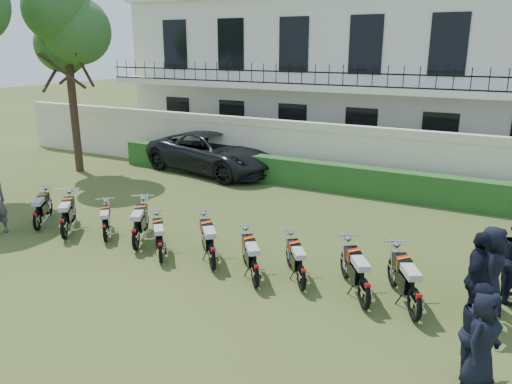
# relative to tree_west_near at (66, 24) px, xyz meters

# --- Properties ---
(ground) EXTENTS (100.00, 100.00, 0.00)m
(ground) POSITION_rel_tree_west_near_xyz_m (8.96, -5.00, -5.89)
(ground) COLOR #3D4E1F
(ground) RESTS_ON ground
(perimeter_wall) EXTENTS (30.00, 0.35, 2.30)m
(perimeter_wall) POSITION_rel_tree_west_near_xyz_m (8.96, 3.00, -4.72)
(perimeter_wall) COLOR #EEE5C8
(perimeter_wall) RESTS_ON ground
(hedge) EXTENTS (18.00, 0.60, 1.00)m
(hedge) POSITION_rel_tree_west_near_xyz_m (9.96, 2.20, -5.39)
(hedge) COLOR #1A4719
(hedge) RESTS_ON ground
(building) EXTENTS (20.40, 9.60, 7.40)m
(building) POSITION_rel_tree_west_near_xyz_m (8.96, 8.96, -2.18)
(building) COLOR silver
(building) RESTS_ON ground
(tree_west_near) EXTENTS (3.40, 3.20, 7.90)m
(tree_west_near) POSITION_rel_tree_west_near_xyz_m (0.00, 0.00, 0.00)
(tree_west_near) COLOR #473323
(tree_west_near) RESTS_ON ground
(motorcycle_0) EXTENTS (1.18, 1.59, 1.03)m
(motorcycle_0) POSITION_rel_tree_west_near_xyz_m (4.35, -5.68, -5.41)
(motorcycle_0) COLOR black
(motorcycle_0) RESTS_ON ground
(motorcycle_1) EXTENTS (1.33, 1.64, 1.10)m
(motorcycle_1) POSITION_rel_tree_west_near_xyz_m (5.56, -5.79, -5.38)
(motorcycle_1) COLOR black
(motorcycle_1) RESTS_ON ground
(motorcycle_2) EXTENTS (1.17, 1.34, 0.93)m
(motorcycle_2) POSITION_rel_tree_west_near_xyz_m (6.68, -5.42, -5.46)
(motorcycle_2) COLOR black
(motorcycle_2) RESTS_ON ground
(motorcycle_3) EXTENTS (1.11, 1.81, 1.11)m
(motorcycle_3) POSITION_rel_tree_west_near_xyz_m (7.77, -5.46, -5.38)
(motorcycle_3) COLOR black
(motorcycle_3) RESTS_ON ground
(motorcycle_4) EXTENTS (1.26, 1.43, 0.99)m
(motorcycle_4) POSITION_rel_tree_west_near_xyz_m (8.81, -5.77, -5.43)
(motorcycle_4) COLOR black
(motorcycle_4) RESTS_ON ground
(motorcycle_5) EXTENTS (1.40, 1.57, 1.10)m
(motorcycle_5) POSITION_rel_tree_west_near_xyz_m (10.14, -5.53, -5.38)
(motorcycle_5) COLOR black
(motorcycle_5) RESTS_ON ground
(motorcycle_6) EXTENTS (1.26, 1.56, 1.04)m
(motorcycle_6) POSITION_rel_tree_west_near_xyz_m (11.43, -5.83, -5.41)
(motorcycle_6) COLOR black
(motorcycle_6) RESTS_ON ground
(motorcycle_7) EXTENTS (1.13, 1.52, 0.99)m
(motorcycle_7) POSITION_rel_tree_west_near_xyz_m (12.37, -5.48, -5.43)
(motorcycle_7) COLOR black
(motorcycle_7) RESTS_ON ground
(motorcycle_8) EXTENTS (1.20, 1.76, 1.11)m
(motorcycle_8) POSITION_rel_tree_west_near_xyz_m (13.78, -5.62, -5.38)
(motorcycle_8) COLOR black
(motorcycle_8) RESTS_ON ground
(motorcycle_9) EXTENTS (1.11, 1.87, 1.13)m
(motorcycle_9) POSITION_rel_tree_west_near_xyz_m (14.76, -5.60, -5.37)
(motorcycle_9) COLOR black
(motorcycle_9) RESTS_ON ground
(suv) EXTENTS (6.34, 3.81, 1.65)m
(suv) POSITION_rel_tree_west_near_xyz_m (5.02, 2.55, -5.07)
(suv) COLOR black
(suv) RESTS_ON ground
(officer_0) EXTENTS (0.74, 0.91, 1.59)m
(officer_0) POSITION_rel_tree_west_near_xyz_m (15.99, -7.00, -5.09)
(officer_0) COLOR black
(officer_0) RESTS_ON ground
(officer_1) EXTENTS (0.73, 0.88, 1.64)m
(officer_1) POSITION_rel_tree_west_near_xyz_m (15.94, -6.88, -5.07)
(officer_1) COLOR black
(officer_1) RESTS_ON ground
(officer_2) EXTENTS (0.53, 1.12, 1.86)m
(officer_2) POSITION_rel_tree_west_near_xyz_m (15.75, -5.18, -4.96)
(officer_2) COLOR black
(officer_2) RESTS_ON ground
(officer_3) EXTENTS (0.56, 0.85, 1.75)m
(officer_3) POSITION_rel_tree_west_near_xyz_m (15.93, -4.42, -5.02)
(officer_3) COLOR black
(officer_3) RESTS_ON ground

